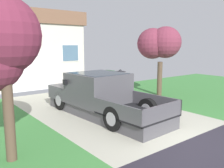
# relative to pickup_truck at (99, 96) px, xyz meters

# --- Properties ---
(pickup_truck) EXTENTS (2.26, 5.57, 1.62)m
(pickup_truck) POSITION_rel_pickup_truck_xyz_m (0.00, 0.00, 0.00)
(pickup_truck) COLOR #4B4A4F
(pickup_truck) RESTS_ON ground
(person_with_hat) EXTENTS (0.47, 0.47, 1.67)m
(person_with_hat) POSITION_rel_pickup_truck_xyz_m (1.34, 0.29, 0.26)
(person_with_hat) COLOR navy
(person_with_hat) RESTS_ON ground
(handbag) EXTENTS (0.38, 0.20, 0.45)m
(handbag) POSITION_rel_pickup_truck_xyz_m (1.36, 0.09, -0.58)
(handbag) COLOR #B24C56
(handbag) RESTS_ON ground
(house_with_garage) EXTENTS (9.14, 6.20, 4.81)m
(house_with_garage) POSITION_rel_pickup_truck_xyz_m (-1.08, 9.39, 1.72)
(house_with_garage) COLOR beige
(house_with_garage) RESTS_ON ground
(neighbor_tree) EXTENTS (2.01, 2.16, 3.64)m
(neighbor_tree) POSITION_rel_pickup_truck_xyz_m (4.51, 0.90, 2.05)
(neighbor_tree) COLOR brown
(neighbor_tree) RESTS_ON ground
(wheeled_trash_bin) EXTENTS (0.60, 0.72, 1.13)m
(wheeled_trash_bin) POSITION_rel_pickup_truck_xyz_m (3.58, 4.15, -0.10)
(wheeled_trash_bin) COLOR #286B38
(wheeled_trash_bin) RESTS_ON ground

